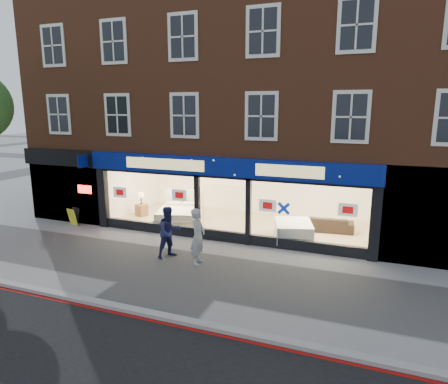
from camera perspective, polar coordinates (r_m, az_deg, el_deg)
The scene contains 12 objects.
ground at distance 13.06m, azimuth -5.21°, elevation -11.07°, with size 120.00×120.00×0.00m, color gray.
kerb_line at distance 10.66m, azimuth -12.90°, elevation -16.97°, with size 60.00×0.10×0.01m, color #8C0A07.
kerb_stone at distance 10.77m, azimuth -12.30°, elevation -16.27°, with size 60.00×0.25×0.12m, color gray.
showroom_floor at distance 17.62m, azimuth 2.35°, elevation -4.66°, with size 11.00×4.50×0.10m, color tan.
building at distance 18.54m, azimuth 4.24°, elevation 16.85°, with size 19.00×8.26×10.30m.
display_bed at distance 17.84m, azimuth -6.37°, elevation -3.19°, with size 2.30×2.57×1.24m.
bedside_table at distance 19.15m, azimuth -11.68°, elevation -2.52°, with size 0.45×0.45×0.55m, color brown.
mattress_stack at distance 15.72m, azimuth 9.88°, elevation -5.44°, with size 1.79×2.03×0.68m.
sofa at distance 17.03m, azimuth 14.59°, elevation -4.41°, with size 2.08×0.81×0.61m, color black.
a_board at distance 18.81m, azimuth -20.69°, elevation -3.30°, with size 0.50×0.32×0.77m, color yellow.
pedestrian_grey at distance 13.26m, azimuth -3.75°, elevation -6.33°, with size 0.69×0.45×1.89m, color #A5A8AC.
pedestrian_blue at distance 13.92m, azimuth -7.82°, elevation -5.69°, with size 0.88×0.68×1.81m, color #1A1E4A.
Camera 1 is at (5.38, -10.74, 5.13)m, focal length 32.00 mm.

